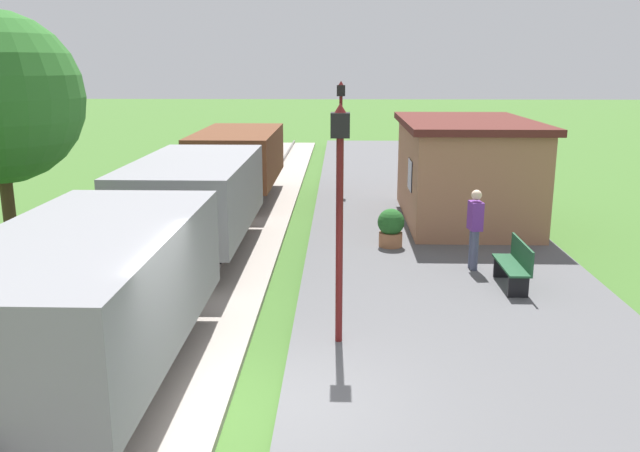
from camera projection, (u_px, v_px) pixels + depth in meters
ground_plane at (263, 421)px, 8.54m from camera, size 160.00×160.00×0.00m
platform_slab at (513, 417)px, 8.41m from camera, size 6.00×60.00×0.25m
track_ballast at (80, 414)px, 8.60m from camera, size 3.80×60.00×0.12m
rail_near at (134, 406)px, 8.54m from camera, size 0.07×60.00×0.14m
rail_far at (24, 404)px, 8.59m from camera, size 0.07×60.00×0.14m
freight_train at (195, 201)px, 15.28m from camera, size 2.50×19.40×2.12m
station_hut at (464, 170)px, 18.24m from camera, size 3.50×5.80×2.78m
bench_near_hut at (515, 264)px, 12.81m from camera, size 0.42×1.50×0.91m
bench_down_platform at (439, 177)px, 22.70m from camera, size 0.42×1.50×0.91m
person_waiting at (475, 226)px, 13.85m from camera, size 0.28×0.41×1.71m
potted_planter at (391, 227)px, 15.69m from camera, size 0.64×0.64×0.92m
lamp_post_near at (340, 181)px, 9.80m from camera, size 0.28×0.28×3.70m
lamp_post_far at (341, 116)px, 22.19m from camera, size 0.28×0.28×3.70m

